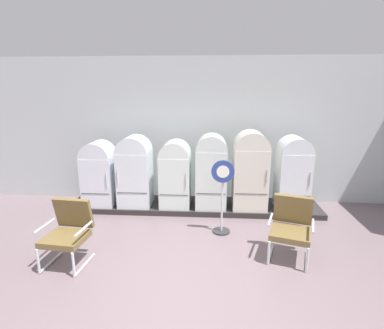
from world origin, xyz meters
The scene contains 12 objects.
ground centered at (0.00, 0.00, -0.03)m, with size 12.00×10.00×0.05m, color slate.
back_wall centered at (0.00, 3.66, 1.65)m, with size 11.76×0.12×3.28m.
display_plinth centered at (0.00, 3.02, 0.06)m, with size 5.45×0.95×0.11m, color #2B2727.
refrigerator_0 centered at (-2.05, 2.89, 0.84)m, with size 0.65×0.62×1.39m.
refrigerator_1 centered at (-1.26, 2.90, 0.91)m, with size 0.68×0.64×1.52m.
refrigerator_2 centered at (-0.39, 2.91, 0.86)m, with size 0.64×0.66×1.42m.
refrigerator_3 centered at (0.37, 2.89, 0.94)m, with size 0.64×0.63×1.56m.
refrigerator_4 centered at (1.18, 2.92, 0.98)m, with size 0.71×0.68×1.64m.
refrigerator_5 centered at (2.06, 2.91, 0.93)m, with size 0.63×0.66×1.53m.
armchair_left centered at (-1.77, 0.81, 0.53)m, with size 0.70×0.72×0.97m.
armchair_right centered at (1.63, 1.19, 0.53)m, with size 0.78×0.82×0.97m.
sign_stand centered at (0.57, 1.92, 0.63)m, with size 0.41×0.32×1.38m.
Camera 1 is at (0.37, -3.22, 2.61)m, focal length 28.23 mm.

